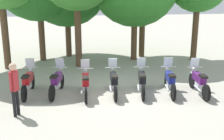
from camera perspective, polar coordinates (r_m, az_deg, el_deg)
name	(u,v)px	position (r m, az deg, el deg)	size (l,w,h in m)	color
ground_plane	(114,95)	(11.66, 0.41, -4.91)	(80.00, 80.00, 0.00)	#ADA899
motorcycle_0	(28,82)	(12.03, -16.37, -2.31)	(0.62, 2.19, 1.37)	black
motorcycle_1	(57,82)	(11.79, -10.93, -2.32)	(0.78, 2.16, 1.37)	black
motorcycle_2	(86,83)	(11.44, -5.29, -2.65)	(0.62, 2.19, 1.37)	black
motorcycle_3	(114,82)	(11.57, 0.35, -2.37)	(0.62, 2.19, 1.37)	black
motorcycle_4	(142,81)	(11.72, 5.95, -2.22)	(0.74, 2.17, 1.37)	black
motorcycle_5	(170,81)	(11.92, 11.45, -2.15)	(0.73, 2.17, 1.37)	black
motorcycle_6	(199,81)	(12.14, 16.90, -2.20)	(0.62, 2.19, 1.37)	black
person_0	(14,85)	(9.90, -18.89, -2.85)	(0.33, 0.38, 1.83)	black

